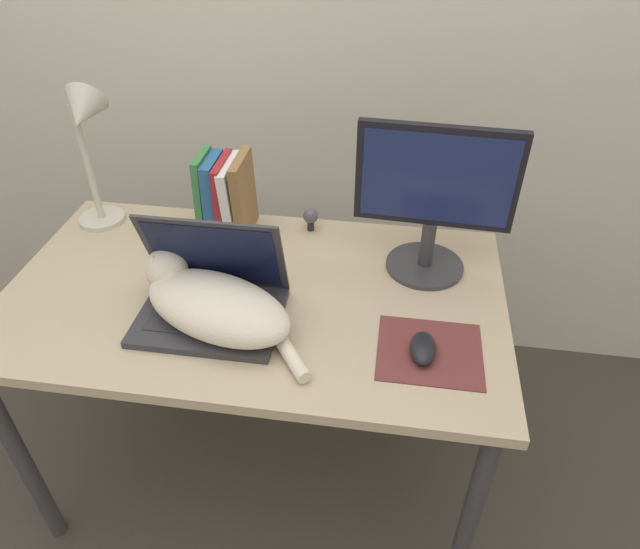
{
  "coord_description": "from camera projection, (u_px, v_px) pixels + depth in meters",
  "views": [
    {
      "loc": [
        0.33,
        -0.71,
        1.65
      ],
      "look_at": [
        0.17,
        0.32,
        0.84
      ],
      "focal_mm": 32.0,
      "sensor_mm": 36.0,
      "label": 1
    }
  ],
  "objects": [
    {
      "name": "desk",
      "position": [
        255.0,
        315.0,
        1.47
      ],
      "size": [
        1.24,
        0.72,
        0.74
      ],
      "color": "tan",
      "rests_on": "ground_plane"
    },
    {
      "name": "book_row",
      "position": [
        226.0,
        196.0,
        1.58
      ],
      "size": [
        0.14,
        0.16,
        0.23
      ],
      "color": "#387A42",
      "rests_on": "desk"
    },
    {
      "name": "laptop",
      "position": [
        211.0,
        297.0,
        1.33
      ],
      "size": [
        0.33,
        0.25,
        0.25
      ],
      "color": "#2D2D33",
      "rests_on": "desk"
    },
    {
      "name": "cat",
      "position": [
        212.0,
        303.0,
        1.3
      ],
      "size": [
        0.45,
        0.31,
        0.14
      ],
      "color": "beige",
      "rests_on": "desk"
    },
    {
      "name": "webcam",
      "position": [
        311.0,
        217.0,
        1.62
      ],
      "size": [
        0.04,
        0.04,
        0.07
      ],
      "color": "#232328",
      "rests_on": "desk"
    },
    {
      "name": "mousepad",
      "position": [
        430.0,
        351.0,
        1.26
      ],
      "size": [
        0.23,
        0.2,
        0.0
      ],
      "color": "brown",
      "rests_on": "desk"
    },
    {
      "name": "desk_lamp",
      "position": [
        86.0,
        136.0,
        1.48
      ],
      "size": [
        0.17,
        0.17,
        0.42
      ],
      "color": "beige",
      "rests_on": "desk"
    },
    {
      "name": "computer_mouse",
      "position": [
        423.0,
        348.0,
        1.24
      ],
      "size": [
        0.06,
        0.1,
        0.03
      ],
      "color": "black",
      "rests_on": "mousepad"
    },
    {
      "name": "external_monitor",
      "position": [
        434.0,
        197.0,
        1.37
      ],
      "size": [
        0.38,
        0.2,
        0.39
      ],
      "color": "#333338",
      "rests_on": "desk"
    }
  ]
}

